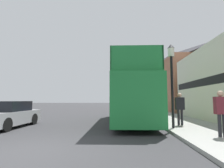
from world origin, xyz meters
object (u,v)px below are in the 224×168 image
at_px(parked_car_ahead_of_bus, 131,108).
at_px(parked_car_far_side, 9,115).
at_px(pedestrian_second, 180,106).
at_px(lamp_post_second, 151,78).
at_px(lamp_post_nearest, 172,69).
at_px(lamp_post_third, 140,85).
at_px(tour_bus, 130,96).
at_px(pedestrian_nearest, 221,109).

relative_size(parked_car_ahead_of_bus, parked_car_far_side, 0.99).
height_order(pedestrian_second, lamp_post_second, lamp_post_second).
bearing_deg(lamp_post_nearest, lamp_post_second, 88.09).
bearing_deg(pedestrian_second, lamp_post_third, 92.20).
bearing_deg(tour_bus, lamp_post_nearest, -60.70).
relative_size(pedestrian_second, lamp_post_nearest, 0.41).
xyz_separation_m(pedestrian_second, lamp_post_second, (-0.42, 6.66, 2.39)).
bearing_deg(lamp_post_nearest, pedestrian_second, 54.79).
relative_size(parked_car_far_side, lamp_post_nearest, 0.98).
bearing_deg(parked_car_ahead_of_bus, lamp_post_nearest, -84.96).
distance_m(tour_bus, pedestrian_second, 3.67).
height_order(parked_car_ahead_of_bus, lamp_post_nearest, lamp_post_nearest).
bearing_deg(parked_car_far_side, lamp_post_nearest, 176.60).
distance_m(pedestrian_second, lamp_post_nearest, 2.27).
xyz_separation_m(lamp_post_second, lamp_post_third, (-0.13, 7.61, -0.01)).
distance_m(lamp_post_second, lamp_post_third, 7.62).
distance_m(pedestrian_second, lamp_post_second, 7.08).
bearing_deg(lamp_post_third, lamp_post_nearest, -90.48).
bearing_deg(lamp_post_third, pedestrian_second, -87.80).
bearing_deg(pedestrian_nearest, parked_car_far_side, 165.24).
height_order(parked_car_ahead_of_bus, lamp_post_third, lamp_post_third).
relative_size(tour_bus, pedestrian_nearest, 5.47).
distance_m(lamp_post_nearest, lamp_post_third, 15.23).
bearing_deg(lamp_post_third, pedestrian_nearest, -86.31).
relative_size(pedestrian_nearest, lamp_post_third, 0.35).
bearing_deg(parked_car_ahead_of_bus, lamp_post_third, 66.82).
bearing_deg(pedestrian_nearest, tour_bus, 120.35).
bearing_deg(parked_car_far_side, lamp_post_third, -121.57).
relative_size(tour_bus, pedestrian_second, 5.39).
xyz_separation_m(tour_bus, lamp_post_second, (2.24, 4.19, 1.78)).
bearing_deg(lamp_post_second, pedestrian_second, -86.37).
distance_m(tour_bus, parked_car_ahead_of_bus, 7.56).
height_order(tour_bus, lamp_post_second, lamp_post_second).
height_order(parked_car_far_side, lamp_post_second, lamp_post_second).
xyz_separation_m(parked_car_far_side, lamp_post_third, (9.15, 14.62, 2.91)).
relative_size(lamp_post_nearest, lamp_post_second, 0.86).
bearing_deg(pedestrian_nearest, pedestrian_second, 100.58).
distance_m(parked_car_ahead_of_bus, pedestrian_nearest, 13.26).
distance_m(parked_car_ahead_of_bus, lamp_post_nearest, 11.26).
height_order(tour_bus, pedestrian_second, tour_bus).
height_order(pedestrian_nearest, lamp_post_second, lamp_post_second).
bearing_deg(parked_car_far_side, parked_car_ahead_of_bus, -125.80).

